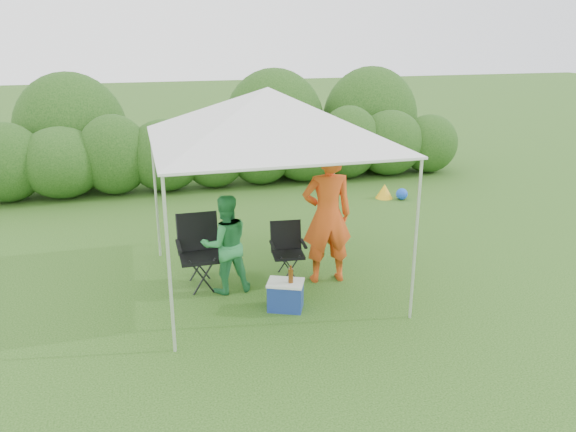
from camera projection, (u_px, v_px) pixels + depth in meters
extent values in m
plane|color=#386420|center=(279.00, 298.00, 7.81)|extent=(70.00, 70.00, 0.00)
ellipsoid|color=#2B541A|center=(5.00, 163.00, 11.90)|extent=(1.65, 1.40, 1.73)
cylinder|color=#382616|center=(10.00, 195.00, 12.13)|extent=(0.12, 0.12, 0.30)
ellipsoid|color=#2B541A|center=(61.00, 163.00, 12.21)|extent=(1.80, 1.53, 1.57)
cylinder|color=#382616|center=(65.00, 191.00, 12.41)|extent=(0.12, 0.12, 0.30)
ellipsoid|color=#2B541A|center=(114.00, 155.00, 12.45)|extent=(1.58, 1.34, 1.80)
cylinder|color=#382616|center=(117.00, 187.00, 12.69)|extent=(0.12, 0.12, 0.30)
ellipsoid|color=#2B541A|center=(165.00, 155.00, 12.75)|extent=(1.73, 1.47, 1.65)
cylinder|color=#382616|center=(167.00, 184.00, 12.97)|extent=(0.12, 0.12, 0.30)
ellipsoid|color=#2B541A|center=(214.00, 156.00, 13.06)|extent=(1.50, 1.28, 1.50)
cylinder|color=#382616|center=(215.00, 181.00, 13.25)|extent=(0.12, 0.12, 0.30)
ellipsoid|color=#2B541A|center=(261.00, 148.00, 13.30)|extent=(1.65, 1.40, 1.73)
cylinder|color=#382616|center=(261.00, 178.00, 13.53)|extent=(0.12, 0.12, 0.30)
ellipsoid|color=#2B541A|center=(305.00, 149.00, 13.61)|extent=(1.80, 1.53, 1.57)
cylinder|color=#382616|center=(305.00, 175.00, 13.81)|extent=(0.12, 0.12, 0.30)
ellipsoid|color=#2B541A|center=(348.00, 142.00, 13.85)|extent=(1.57, 1.34, 1.80)
cylinder|color=#382616|center=(347.00, 172.00, 14.09)|extent=(0.12, 0.12, 0.30)
ellipsoid|color=#2B541A|center=(390.00, 143.00, 14.15)|extent=(1.72, 1.47, 1.65)
cylinder|color=#382616|center=(388.00, 169.00, 14.37)|extent=(0.12, 0.12, 0.30)
ellipsoid|color=#2B541A|center=(429.00, 144.00, 14.46)|extent=(1.50, 1.28, 1.50)
cylinder|color=#382616|center=(427.00, 166.00, 14.65)|extent=(0.12, 0.12, 0.30)
cylinder|color=silver|center=(169.00, 268.00, 6.18)|extent=(0.04, 0.04, 2.10)
cylinder|color=silver|center=(416.00, 242.00, 6.94)|extent=(0.04, 0.04, 2.10)
cylinder|color=silver|center=(156.00, 195.00, 8.93)|extent=(0.04, 0.04, 2.10)
cylinder|color=silver|center=(333.00, 182.00, 9.68)|extent=(0.04, 0.04, 2.10)
cube|color=white|center=(269.00, 141.00, 7.59)|extent=(3.10, 3.10, 0.03)
pyramid|color=white|center=(268.00, 114.00, 7.48)|extent=(3.10, 3.10, 0.70)
cube|color=black|center=(288.00, 254.00, 8.36)|extent=(0.49, 0.46, 0.04)
cube|color=black|center=(286.00, 235.00, 8.46)|extent=(0.46, 0.17, 0.43)
cube|color=black|center=(272.00, 245.00, 8.27)|extent=(0.08, 0.39, 0.03)
cube|color=black|center=(304.00, 243.00, 8.34)|extent=(0.08, 0.39, 0.03)
cylinder|color=black|center=(277.00, 272.00, 8.20)|extent=(0.02, 0.02, 0.37)
cylinder|color=black|center=(303.00, 270.00, 8.26)|extent=(0.02, 0.02, 0.37)
cylinder|color=black|center=(274.00, 261.00, 8.56)|extent=(0.02, 0.02, 0.37)
cylinder|color=black|center=(298.00, 260.00, 8.62)|extent=(0.02, 0.02, 0.37)
cube|color=black|center=(200.00, 257.00, 8.01)|extent=(0.57, 0.53, 0.05)
cube|color=black|center=(197.00, 231.00, 8.13)|extent=(0.57, 0.16, 0.55)
cube|color=black|center=(179.00, 246.00, 7.87)|extent=(0.06, 0.48, 0.03)
cube|color=black|center=(221.00, 242.00, 8.02)|extent=(0.06, 0.48, 0.03)
cylinder|color=black|center=(186.00, 281.00, 7.80)|extent=(0.03, 0.03, 0.46)
cylinder|color=black|center=(221.00, 277.00, 7.92)|extent=(0.03, 0.03, 0.46)
cylinder|color=black|center=(183.00, 267.00, 8.24)|extent=(0.03, 0.03, 0.46)
cylinder|color=black|center=(216.00, 264.00, 8.36)|extent=(0.03, 0.03, 0.46)
imported|color=#E94D1A|center=(327.00, 215.00, 8.05)|extent=(0.77, 0.53, 2.02)
imported|color=#2C8848|center=(226.00, 244.00, 7.80)|extent=(0.74, 0.60, 1.42)
cube|color=navy|center=(286.00, 296.00, 7.45)|extent=(0.54, 0.47, 0.36)
cube|color=silver|center=(286.00, 283.00, 7.38)|extent=(0.57, 0.50, 0.03)
cylinder|color=#592D0C|center=(291.00, 274.00, 7.32)|extent=(0.07, 0.07, 0.24)
cone|color=yellow|center=(384.00, 191.00, 12.36)|extent=(0.38, 0.38, 0.32)
sphere|color=blue|center=(402.00, 194.00, 12.26)|extent=(0.25, 0.25, 0.25)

